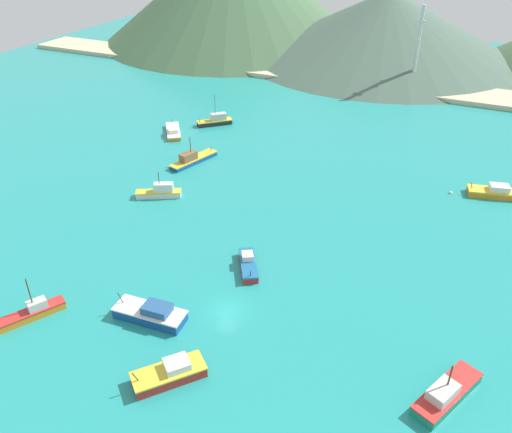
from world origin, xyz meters
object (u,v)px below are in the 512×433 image
Objects in this scene: radio_tower at (417,48)px; fishing_boat_10 at (493,192)px; fishing_boat_9 at (248,264)px; fishing_boat_8 at (216,121)px; fishing_boat_1 at (160,192)px; fishing_boat_0 at (446,393)px; fishing_boat_6 at (170,373)px; fishing_boat_4 at (32,313)px; fishing_boat_5 at (173,131)px; fishing_boat_2 at (192,159)px; buoy_0 at (451,193)px; fishing_boat_7 at (151,313)px.

fishing_boat_10 is at bearing -65.91° from radio_tower.
fishing_boat_8 is at bearing 123.11° from fishing_boat_9.
fishing_boat_1 is 1.06× the size of fishing_boat_8.
fishing_boat_1 is at bearing 154.73° from fishing_boat_0.
fishing_boat_6 reaches higher than fishing_boat_9.
fishing_boat_9 is 0.33× the size of radio_tower.
fishing_boat_10 is at bearing 48.74° from fishing_boat_4.
fishing_boat_1 reaches higher than fishing_boat_6.
fishing_boat_5 is 69.02m from radio_tower.
fishing_boat_9 is at bearing -93.85° from radio_tower.
fishing_boat_9 is at bearing -46.92° from fishing_boat_2.
radio_tower reaches higher than fishing_boat_0.
fishing_boat_6 is 113.32m from radio_tower.
fishing_boat_8 is 12.05× the size of buoy_0.
fishing_boat_2 is (-1.88, 14.23, -0.12)m from fishing_boat_1.
fishing_boat_0 is at bearing -77.75° from radio_tower.
fishing_boat_5 is 59.95m from buoy_0.
fishing_boat_0 is at bearing -92.07° from fishing_boat_10.
fishing_boat_1 is at bearing 125.02° from fishing_boat_6.
fishing_boat_0 is at bearing -22.73° from fishing_boat_9.
radio_tower reaches higher than fishing_boat_5.
fishing_boat_8 reaches higher than fishing_boat_1.
fishing_boat_5 is 60.36m from fishing_boat_7.
radio_tower is (12.56, 105.66, 10.37)m from fishing_boat_7.
fishing_boat_1 is 0.71× the size of fishing_boat_2.
fishing_boat_7 reaches higher than fishing_boat_6.
fishing_boat_9 is 0.84× the size of fishing_boat_10.
fishing_boat_7 is at bearing 135.84° from fishing_boat_6.
fishing_boat_1 is (-51.49, 24.30, 0.08)m from fishing_boat_0.
buoy_0 is (22.62, 56.51, -0.73)m from fishing_boat_6.
fishing_boat_4 is 0.89× the size of fishing_boat_7.
buoy_0 is at bearing 9.76° from fishing_boat_2.
fishing_boat_2 reaches higher than fishing_boat_7.
fishing_boat_0 is 0.45× the size of radio_tower.
fishing_boat_1 is at bearing -154.11° from buoy_0.
fishing_boat_1 is 0.91× the size of fishing_boat_10.
fishing_boat_4 is at bearing -103.29° from radio_tower.
fishing_boat_0 is at bearing -44.84° from fishing_boat_8.
fishing_boat_9 is (-28.51, 11.94, -0.20)m from fishing_boat_0.
fishing_boat_2 is at bearing 95.61° from fishing_boat_4.
fishing_boat_7 is at bearing -58.42° from fishing_boat_1.
fishing_boat_5 is (-16.19, 58.32, -0.13)m from fishing_boat_4.
fishing_boat_0 reaches higher than buoy_0.
fishing_boat_8 is 0.85× the size of fishing_boat_10.
fishing_boat_9 is (24.86, -26.59, -0.16)m from fishing_boat_2.
fishing_boat_0 is 81.82m from fishing_boat_5.
fishing_boat_9 is 11.88× the size of buoy_0.
fishing_boat_0 is 65.82m from fishing_boat_2.
fishing_boat_10 is at bearing -0.64° from fishing_boat_5.
fishing_boat_0 reaches higher than fishing_boat_10.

